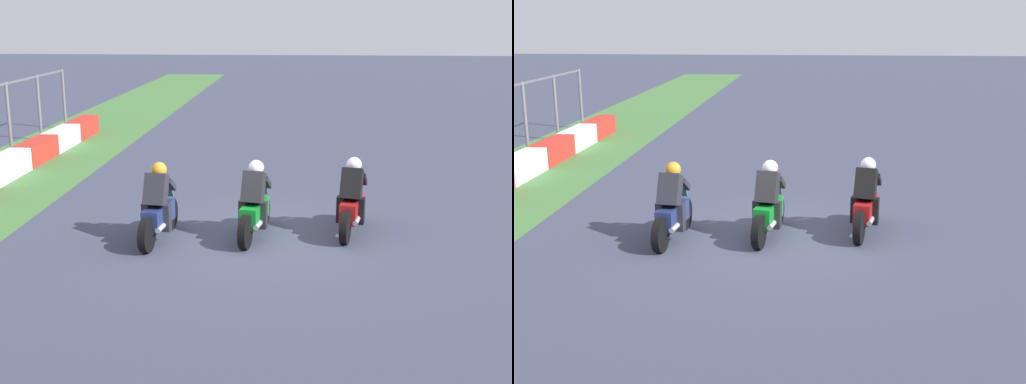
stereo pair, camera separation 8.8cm
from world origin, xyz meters
TOP-DOWN VIEW (x-y plane):
  - ground_plane at (0.00, 0.00)m, footprint 120.00×120.00m
  - rider_lane_a at (0.29, -1.74)m, footprint 2.02×0.64m
  - rider_lane_b at (-0.12, 0.14)m, footprint 2.03×0.61m
  - rider_lane_c at (-0.42, 1.96)m, footprint 2.04×0.57m

SIDE VIEW (x-z plane):
  - ground_plane at x=0.00m, z-range 0.00..0.00m
  - rider_lane_a at x=0.29m, z-range -0.13..1.38m
  - rider_lane_b at x=-0.12m, z-range -0.13..1.38m
  - rider_lane_c at x=-0.42m, z-range -0.13..1.38m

